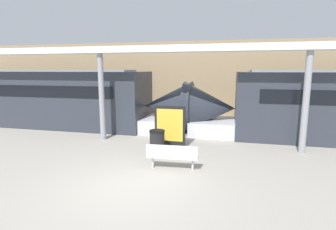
% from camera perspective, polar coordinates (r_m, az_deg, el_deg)
% --- Properties ---
extents(ground_plane, '(60.00, 60.00, 0.00)m').
position_cam_1_polar(ground_plane, '(7.63, -8.47, -15.14)').
color(ground_plane, '#A8A093').
extents(station_wall, '(56.00, 0.20, 5.00)m').
position_cam_1_polar(station_wall, '(17.24, 4.62, 7.46)').
color(station_wall, '#9E8460').
rests_on(station_wall, ground_plane).
extents(train_right, '(17.44, 2.93, 3.20)m').
position_cam_1_polar(train_right, '(17.08, -25.50, 3.20)').
color(train_right, '#2D333D').
rests_on(train_right, ground_plane).
extents(bench_near, '(1.68, 0.55, 0.86)m').
position_cam_1_polar(bench_near, '(8.50, 0.89, -8.71)').
color(bench_near, silver).
rests_on(bench_near, ground_plane).
extents(trash_bin, '(0.60, 0.60, 0.93)m').
position_cam_1_polar(trash_bin, '(10.10, -2.38, -5.91)').
color(trash_bin, black).
rests_on(trash_bin, ground_plane).
extents(poster_board, '(1.28, 0.07, 1.76)m').
position_cam_1_polar(poster_board, '(10.78, 0.40, -2.60)').
color(poster_board, black).
rests_on(poster_board, ground_plane).
extents(support_column_near, '(0.25, 0.25, 3.92)m').
position_cam_1_polar(support_column_near, '(12.33, -14.23, 3.74)').
color(support_column_near, gray).
rests_on(support_column_near, ground_plane).
extents(support_column_far, '(0.25, 0.25, 3.92)m').
position_cam_1_polar(support_column_far, '(11.29, 27.80, 2.36)').
color(support_column_far, gray).
rests_on(support_column_far, ground_plane).
extents(canopy_beam, '(28.00, 0.60, 0.28)m').
position_cam_1_polar(canopy_beam, '(12.29, -14.65, 13.52)').
color(canopy_beam, silver).
rests_on(canopy_beam, support_column_near).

